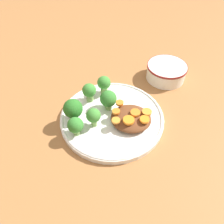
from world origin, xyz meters
TOP-DOWN VIEW (x-y plane):
  - ground_plane at (0.00, 0.00)m, footprint 4.00×4.00m
  - plate at (0.00, 0.00)m, footprint 0.26×0.26m
  - dip_bowl at (-0.19, 0.14)m, footprint 0.12×0.12m
  - stew_mound at (0.01, 0.05)m, footprint 0.09×0.10m
  - broccoli_floret_0 at (-0.05, -0.07)m, footprint 0.04×0.04m
  - broccoli_floret_1 at (0.02, -0.09)m, footprint 0.05×0.05m
  - broccoli_floret_2 at (0.04, -0.04)m, footprint 0.03×0.03m
  - broccoli_floret_3 at (-0.03, -0.01)m, footprint 0.04×0.04m
  - broccoli_floret_4 at (-0.08, -0.03)m, footprint 0.04×0.04m
  - broccoli_floret_5 at (0.07, -0.07)m, footprint 0.04×0.04m
  - carrot_slice_0 at (0.03, 0.04)m, footprint 0.03×0.03m
  - carrot_slice_1 at (0.02, 0.08)m, footprint 0.02×0.02m
  - carrot_slice_2 at (0.01, 0.06)m, footprint 0.02×0.02m
  - carrot_slice_3 at (-0.02, 0.02)m, footprint 0.02×0.02m
  - carrot_slice_4 at (0.01, 0.01)m, footprint 0.02×0.02m
  - carrot_slice_5 at (-0.00, 0.08)m, footprint 0.02×0.02m
  - carrot_slice_6 at (0.04, 0.01)m, footprint 0.02×0.02m

SIDE VIEW (x-z plane):
  - ground_plane at x=0.00m, z-range 0.00..0.00m
  - plate at x=0.00m, z-range 0.00..0.02m
  - dip_bowl at x=-0.19m, z-range 0.00..0.05m
  - stew_mound at x=0.01m, z-range 0.01..0.04m
  - carrot_slice_6 at x=0.04m, z-range 0.04..0.04m
  - carrot_slice_1 at x=0.02m, z-range 0.04..0.04m
  - carrot_slice_5 at x=0.00m, z-range 0.04..0.04m
  - carrot_slice_4 at x=0.01m, z-range 0.04..0.04m
  - carrot_slice_3 at x=-0.02m, z-range 0.04..0.05m
  - carrot_slice_2 at x=0.01m, z-range 0.04..0.05m
  - carrot_slice_0 at x=0.03m, z-range 0.04..0.05m
  - broccoli_floret_5 at x=0.07m, z-range 0.02..0.07m
  - broccoli_floret_0 at x=-0.05m, z-range 0.02..0.07m
  - broccoli_floret_3 at x=-0.03m, z-range 0.02..0.07m
  - broccoli_floret_4 at x=-0.08m, z-range 0.02..0.07m
  - broccoli_floret_2 at x=0.04m, z-range 0.02..0.07m
  - broccoli_floret_1 at x=0.02m, z-range 0.02..0.08m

